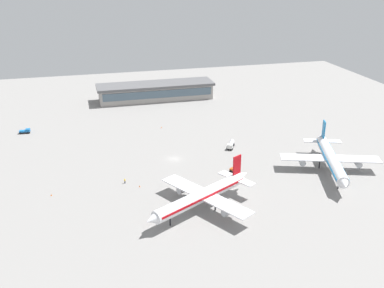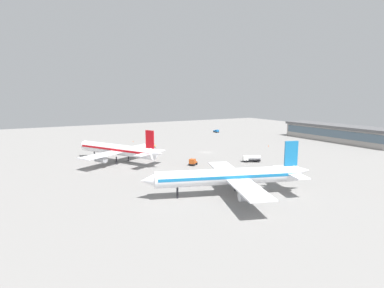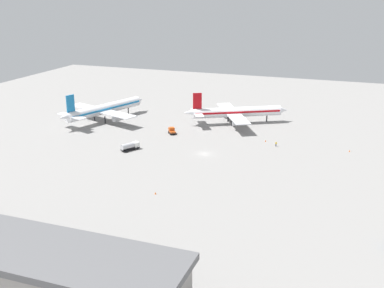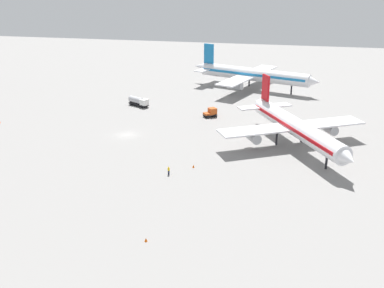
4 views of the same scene
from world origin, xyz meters
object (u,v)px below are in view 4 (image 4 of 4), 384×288
Objects in this scene: ground_crew_worker at (169,170)px; safety_cone_far_side at (0,122)px; safety_cone_mid_apron at (146,240)px; baggage_tug at (211,112)px; airplane_at_gate at (295,127)px; fuel_truck at (138,101)px; airplane_taxiing at (252,74)px; safety_cone_near_gate at (193,166)px.

safety_cone_far_side is (-21.78, -49.16, -0.55)m from ground_crew_worker.
baggage_tug is at bearing -178.63° from safety_cone_mid_apron.
airplane_at_gate is at bearing 88.63° from safety_cone_far_side.
ground_crew_worker reaches higher than safety_cone_far_side.
ground_crew_worker is 2.78× the size of safety_cone_far_side.
safety_cone_mid_apron is 68.77m from safety_cone_far_side.
fuel_truck is 3.87× the size of ground_crew_worker.
airplane_taxiing reaches higher than airplane_at_gate.
safety_cone_far_side is at bearing -121.28° from airplane_taxiing.
airplane_at_gate is 24.95m from safety_cone_near_gate.
fuel_truck reaches higher than safety_cone_mid_apron.
airplane_at_gate is 47.90m from safety_cone_mid_apron.
safety_cone_near_gate is at bearing -124.31° from baggage_tug.
safety_cone_near_gate is at bearing 71.73° from safety_cone_far_side.
airplane_at_gate is 49.14m from fuel_truck.
safety_cone_near_gate is 1.00× the size of safety_cone_mid_apron.
safety_cone_near_gate is 55.80m from safety_cone_far_side.
baggage_tug reaches higher than ground_crew_worker.
fuel_truck is at bearing 127.32° from safety_cone_far_side.
fuel_truck is at bearing -148.74° from safety_cone_near_gate.
airplane_taxiing is at bearing 70.12° from fuel_truck.
safety_cone_mid_apron is at bearing -127.20° from baggage_tug.
baggage_tug is (5.80, 21.51, -0.23)m from fuel_truck.
airplane_taxiing is 69.20× the size of safety_cone_near_gate.
baggage_tug is 2.24× the size of ground_crew_worker.
airplane_taxiing is 39.23m from fuel_truck.
safety_cone_far_side is (-17.49, -52.99, 0.00)m from safety_cone_near_gate.
safety_cone_far_side is (22.08, -28.96, -1.09)m from fuel_truck.
safety_cone_far_side is (48.33, -57.92, -4.44)m from airplane_taxiing.
airplane_at_gate reaches higher than fuel_truck.
baggage_tug reaches higher than safety_cone_mid_apron.
airplane_at_gate is at bearing 129.91° from safety_cone_near_gate.
safety_cone_mid_apron is (93.40, -5.98, -4.44)m from airplane_taxiing.
safety_cone_mid_apron is at bearing -127.96° from ground_crew_worker.
airplane_at_gate is 30.51m from ground_crew_worker.
safety_cone_near_gate and safety_cone_far_side have the same top height.
fuel_truck is 70.98m from safety_cone_mid_apron.
safety_cone_mid_apron is 1.00× the size of safety_cone_far_side.
safety_cone_near_gate is 1.00× the size of safety_cone_far_side.
safety_cone_far_side is (16.28, -50.47, -0.86)m from baggage_tug.
airplane_taxiing reaches higher than safety_cone_far_side.
fuel_truck is 10.76× the size of safety_cone_near_gate.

